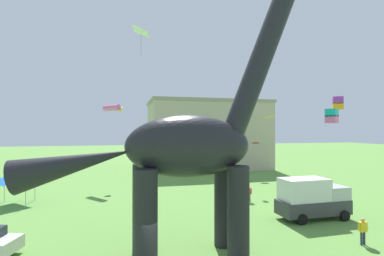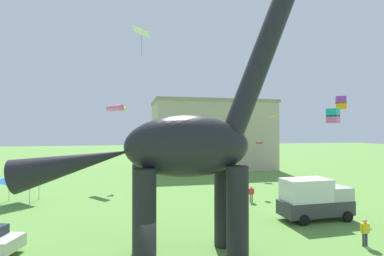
{
  "view_description": "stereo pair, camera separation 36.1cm",
  "coord_description": "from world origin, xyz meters",
  "px_view_note": "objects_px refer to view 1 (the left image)",
  "views": [
    {
      "loc": [
        -2.02,
        -12.76,
        6.99
      ],
      "look_at": [
        2.01,
        4.18,
        7.1
      ],
      "focal_mm": 26.48,
      "sensor_mm": 36.0,
      "label": 1
    },
    {
      "loc": [
        -1.67,
        -12.84,
        6.99
      ],
      "look_at": [
        2.01,
        4.18,
        7.1
      ],
      "focal_mm": 26.48,
      "sensor_mm": 36.0,
      "label": 2
    }
  ],
  "objects_px": {
    "dinosaur_sculpture": "(188,146)",
    "person_far_spectator": "(249,192)",
    "person_watching_child": "(363,229)",
    "kite_far_right": "(141,31)",
    "festival_canopy_tent": "(15,177)",
    "kite_high_left": "(338,103)",
    "kite_mid_right": "(270,116)",
    "kite_high_right": "(114,108)",
    "kite_near_low": "(243,102)",
    "kite_apex": "(256,143)",
    "parked_box_truck": "(312,198)",
    "kite_near_high": "(332,116)"
  },
  "relations": [
    {
      "from": "dinosaur_sculpture",
      "to": "person_far_spectator",
      "type": "xyz_separation_m",
      "value": [
        8.36,
        10.24,
        -5.14
      ]
    },
    {
      "from": "person_watching_child",
      "to": "kite_far_right",
      "type": "relative_size",
      "value": 0.9
    },
    {
      "from": "person_far_spectator",
      "to": "festival_canopy_tent",
      "type": "height_order",
      "value": "festival_canopy_tent"
    },
    {
      "from": "person_watching_child",
      "to": "kite_high_left",
      "type": "distance_m",
      "value": 9.45
    },
    {
      "from": "festival_canopy_tent",
      "to": "kite_mid_right",
      "type": "height_order",
      "value": "kite_mid_right"
    },
    {
      "from": "kite_high_right",
      "to": "kite_near_low",
      "type": "relative_size",
      "value": 5.15
    },
    {
      "from": "kite_high_left",
      "to": "kite_apex",
      "type": "xyz_separation_m",
      "value": [
        2.26,
        18.83,
        -3.97
      ]
    },
    {
      "from": "dinosaur_sculpture",
      "to": "kite_far_right",
      "type": "bearing_deg",
      "value": 150.27
    },
    {
      "from": "person_watching_child",
      "to": "kite_high_left",
      "type": "relative_size",
      "value": 1.62
    },
    {
      "from": "kite_high_right",
      "to": "kite_near_low",
      "type": "xyz_separation_m",
      "value": [
        15.94,
        -4.48,
        0.73
      ]
    },
    {
      "from": "parked_box_truck",
      "to": "kite_apex",
      "type": "xyz_separation_m",
      "value": [
        4.13,
        18.17,
        3.45
      ]
    },
    {
      "from": "person_far_spectator",
      "to": "kite_high_right",
      "type": "bearing_deg",
      "value": -105.0
    },
    {
      "from": "dinosaur_sculpture",
      "to": "kite_high_right",
      "type": "relative_size",
      "value": 5.88
    },
    {
      "from": "person_far_spectator",
      "to": "kite_high_left",
      "type": "bearing_deg",
      "value": 62.06
    },
    {
      "from": "parked_box_truck",
      "to": "person_far_spectator",
      "type": "bearing_deg",
      "value": 112.19
    },
    {
      "from": "kite_near_high",
      "to": "dinosaur_sculpture",
      "type": "bearing_deg",
      "value": 176.33
    },
    {
      "from": "person_far_spectator",
      "to": "kite_apex",
      "type": "bearing_deg",
      "value": 179.28
    },
    {
      "from": "kite_high_right",
      "to": "kite_mid_right",
      "type": "bearing_deg",
      "value": -30.29
    },
    {
      "from": "parked_box_truck",
      "to": "kite_near_low",
      "type": "xyz_separation_m",
      "value": [
        0.27,
        13.67,
        8.89
      ]
    },
    {
      "from": "kite_high_right",
      "to": "kite_high_left",
      "type": "height_order",
      "value": "kite_high_right"
    },
    {
      "from": "parked_box_truck",
      "to": "kite_high_right",
      "type": "relative_size",
      "value": 1.97
    },
    {
      "from": "kite_apex",
      "to": "parked_box_truck",
      "type": "bearing_deg",
      "value": -102.81
    },
    {
      "from": "parked_box_truck",
      "to": "kite_near_low",
      "type": "relative_size",
      "value": 10.15
    },
    {
      "from": "kite_near_high",
      "to": "kite_near_low",
      "type": "bearing_deg",
      "value": 82.47
    },
    {
      "from": "kite_near_high",
      "to": "festival_canopy_tent",
      "type": "bearing_deg",
      "value": 145.84
    },
    {
      "from": "parked_box_truck",
      "to": "kite_near_high",
      "type": "bearing_deg",
      "value": -115.5
    },
    {
      "from": "person_far_spectator",
      "to": "kite_near_high",
      "type": "bearing_deg",
      "value": 30.16
    },
    {
      "from": "parked_box_truck",
      "to": "person_far_spectator",
      "type": "height_order",
      "value": "parked_box_truck"
    },
    {
      "from": "dinosaur_sculpture",
      "to": "person_watching_child",
      "type": "distance_m",
      "value": 11.9
    },
    {
      "from": "person_far_spectator",
      "to": "dinosaur_sculpture",
      "type": "bearing_deg",
      "value": -11.2
    },
    {
      "from": "person_watching_child",
      "to": "kite_high_right",
      "type": "relative_size",
      "value": 0.57
    },
    {
      "from": "dinosaur_sculpture",
      "to": "kite_apex",
      "type": "bearing_deg",
      "value": 83.05
    },
    {
      "from": "kite_far_right",
      "to": "kite_apex",
      "type": "height_order",
      "value": "kite_far_right"
    },
    {
      "from": "kite_near_high",
      "to": "kite_near_low",
      "type": "xyz_separation_m",
      "value": [
        2.45,
        18.54,
        2.71
      ]
    },
    {
      "from": "kite_high_right",
      "to": "kite_apex",
      "type": "relative_size",
      "value": 2.6
    },
    {
      "from": "festival_canopy_tent",
      "to": "kite_mid_right",
      "type": "xyz_separation_m",
      "value": [
        25.34,
        -1.75,
        5.91
      ]
    },
    {
      "from": "kite_mid_right",
      "to": "kite_high_left",
      "type": "xyz_separation_m",
      "value": [
        0.85,
        -9.06,
        0.61
      ]
    },
    {
      "from": "kite_mid_right",
      "to": "kite_near_low",
      "type": "relative_size",
      "value": 3.08
    },
    {
      "from": "parked_box_truck",
      "to": "kite_high_left",
      "type": "relative_size",
      "value": 5.57
    },
    {
      "from": "person_far_spectator",
      "to": "kite_far_right",
      "type": "relative_size",
      "value": 0.86
    },
    {
      "from": "festival_canopy_tent",
      "to": "person_far_spectator",
      "type": "bearing_deg",
      "value": -10.99
    },
    {
      "from": "kite_high_right",
      "to": "kite_near_high",
      "type": "relative_size",
      "value": 3.34
    },
    {
      "from": "kite_high_right",
      "to": "person_far_spectator",
      "type": "bearing_deg",
      "value": -43.03
    },
    {
      "from": "person_watching_child",
      "to": "festival_canopy_tent",
      "type": "xyz_separation_m",
      "value": [
        -24.1,
        15.27,
        1.55
      ]
    },
    {
      "from": "kite_near_low",
      "to": "kite_far_right",
      "type": "bearing_deg",
      "value": -133.17
    },
    {
      "from": "person_far_spectator",
      "to": "kite_near_high",
      "type": "distance_m",
      "value": 12.81
    },
    {
      "from": "dinosaur_sculpture",
      "to": "person_watching_child",
      "type": "height_order",
      "value": "dinosaur_sculpture"
    },
    {
      "from": "dinosaur_sculpture",
      "to": "kite_high_left",
      "type": "relative_size",
      "value": 16.61
    },
    {
      "from": "kite_near_high",
      "to": "kite_high_left",
      "type": "height_order",
      "value": "kite_high_left"
    },
    {
      "from": "kite_near_low",
      "to": "festival_canopy_tent",
      "type": "bearing_deg",
      "value": -171.85
    }
  ]
}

